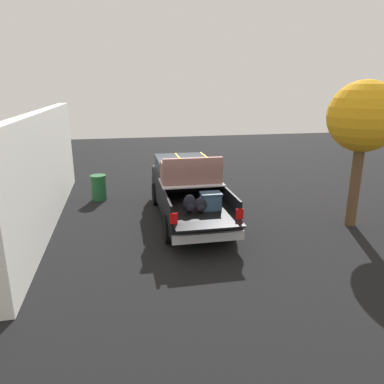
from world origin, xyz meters
TOP-DOWN VIEW (x-y plane):
  - ground_plane at (0.00, 0.00)m, footprint 40.00×40.00m
  - pickup_truck at (0.36, -0.00)m, footprint 6.05×2.06m
  - building_facade at (0.52, 4.45)m, footprint 10.50×0.36m
  - tree_background at (-1.56, -4.97)m, footprint 2.10×2.10m
  - trash_can at (2.73, 3.02)m, footprint 0.60×0.60m

SIDE VIEW (x-z plane):
  - ground_plane at x=0.00m, z-range 0.00..0.00m
  - trash_can at x=2.73m, z-range 0.01..0.99m
  - pickup_truck at x=0.36m, z-range -0.17..2.06m
  - building_facade at x=0.52m, z-range 0.00..3.55m
  - tree_background at x=-1.56m, z-range 1.12..5.59m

